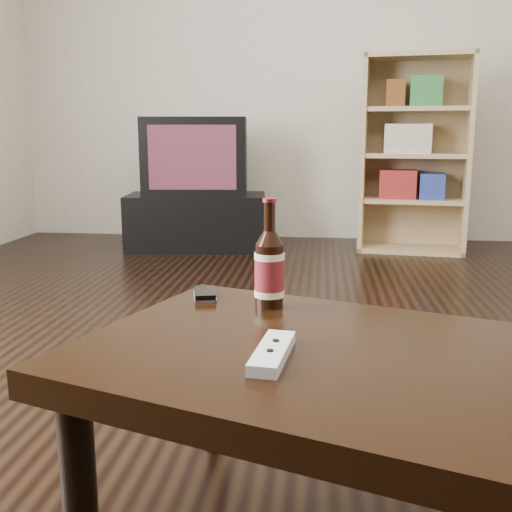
# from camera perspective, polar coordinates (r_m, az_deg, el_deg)

# --- Properties ---
(floor) EXTENTS (5.00, 6.00, 0.01)m
(floor) POSITION_cam_1_polar(r_m,az_deg,el_deg) (1.81, 12.03, -14.81)
(floor) COLOR black
(floor) RESTS_ON ground
(wall_back) EXTENTS (5.00, 0.02, 2.70)m
(wall_back) POSITION_cam_1_polar(r_m,az_deg,el_deg) (4.66, 9.00, 18.31)
(wall_back) COLOR beige
(wall_back) RESTS_ON ground
(tv_stand) EXTENTS (0.99, 0.57, 0.38)m
(tv_stand) POSITION_cam_1_polar(r_m,az_deg,el_deg) (4.21, -5.65, 3.30)
(tv_stand) COLOR black
(tv_stand) RESTS_ON floor
(tv) EXTENTS (0.74, 0.50, 0.52)m
(tv) POSITION_cam_1_polar(r_m,az_deg,el_deg) (4.17, -5.77, 9.43)
(tv) COLOR black
(tv) RESTS_ON tv_stand
(bookshelf) EXTENTS (0.73, 0.41, 1.30)m
(bookshelf) POSITION_cam_1_polar(r_m,az_deg,el_deg) (4.20, 14.77, 9.62)
(bookshelf) COLOR tan
(bookshelf) RESTS_ON floor
(coffee_table) EXTENTS (1.24, 0.96, 0.41)m
(coffee_table) POSITION_cam_1_polar(r_m,az_deg,el_deg) (1.10, 11.44, -12.11)
(coffee_table) COLOR black
(coffee_table) RESTS_ON floor
(beer_bottle) EXTENTS (0.07, 0.07, 0.24)m
(beer_bottle) POSITION_cam_1_polar(r_m,az_deg,el_deg) (1.34, 1.28, -1.27)
(beer_bottle) COLOR black
(beer_bottle) RESTS_ON coffee_table
(phone) EXTENTS (0.07, 0.11, 0.02)m
(phone) POSITION_cam_1_polar(r_m,az_deg,el_deg) (1.43, -4.90, -3.65)
(phone) COLOR silver
(phone) RESTS_ON coffee_table
(remote) EXTENTS (0.07, 0.19, 0.02)m
(remote) POSITION_cam_1_polar(r_m,az_deg,el_deg) (1.05, 1.57, -9.19)
(remote) COLOR silver
(remote) RESTS_ON coffee_table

